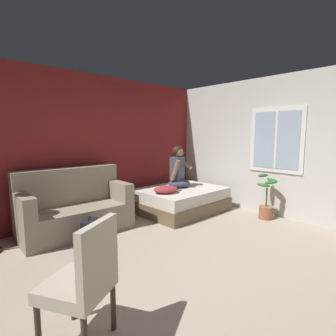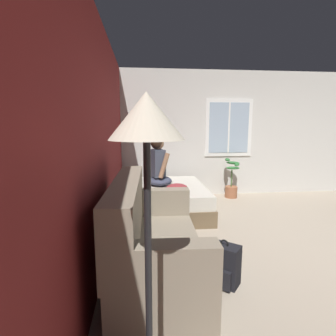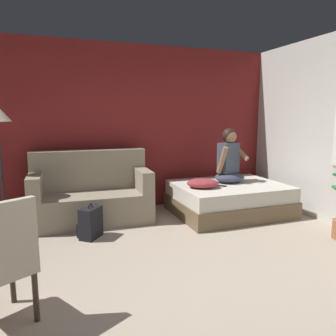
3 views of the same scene
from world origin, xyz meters
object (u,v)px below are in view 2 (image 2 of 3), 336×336
(bed, at_px, (167,199))
(person_seated, at_px, (158,165))
(backpack, at_px, (223,265))
(cell_phone, at_px, (174,188))
(floor_lamp, at_px, (147,151))
(potted_plant, at_px, (231,184))
(throw_pillow, at_px, (177,189))
(couch, at_px, (151,245))

(bed, height_order, person_seated, person_seated)
(backpack, bearing_deg, cell_phone, 6.43)
(floor_lamp, distance_m, potted_plant, 4.65)
(cell_phone, bearing_deg, floor_lamp, 136.29)
(floor_lamp, xyz_separation_m, potted_plant, (4.09, -1.90, -1.13))
(cell_phone, distance_m, floor_lamp, 3.28)
(throw_pillow, distance_m, potted_plant, 1.92)
(backpack, xyz_separation_m, potted_plant, (3.02, -1.14, 0.11))
(cell_phone, relative_size, floor_lamp, 0.08)
(couch, bearing_deg, cell_phone, -13.80)
(couch, xyz_separation_m, potted_plant, (2.91, -1.84, -0.09))
(cell_phone, height_order, potted_plant, potted_plant)
(floor_lamp, bearing_deg, potted_plant, -24.87)
(couch, distance_m, person_seated, 2.25)
(bed, distance_m, cell_phone, 0.33)
(cell_phone, bearing_deg, backpack, 152.30)
(backpack, bearing_deg, person_seated, 11.79)
(bed, xyz_separation_m, cell_phone, (-0.19, -0.11, 0.25))
(couch, height_order, cell_phone, couch)
(couch, height_order, person_seated, person_seated)
(couch, distance_m, potted_plant, 3.45)
(cell_phone, bearing_deg, throw_pillow, 146.28)
(couch, xyz_separation_m, backpack, (-0.11, -0.70, -0.20))
(throw_pillow, relative_size, floor_lamp, 0.28)
(person_seated, distance_m, floor_lamp, 3.43)
(bed, relative_size, person_seated, 1.97)
(bed, relative_size, couch, 1.00)
(couch, relative_size, person_seated, 1.98)
(bed, xyz_separation_m, throw_pillow, (-0.52, -0.11, 0.31))
(person_seated, height_order, throw_pillow, person_seated)
(throw_pillow, xyz_separation_m, potted_plant, (1.32, -1.37, -0.25))
(potted_plant, bearing_deg, backpack, 159.29)
(throw_pillow, bearing_deg, floor_lamp, 169.25)
(couch, relative_size, floor_lamp, 1.02)
(cell_phone, bearing_deg, couch, 132.07)
(floor_lamp, bearing_deg, throw_pillow, -10.75)
(bed, height_order, cell_phone, cell_phone)
(person_seated, bearing_deg, potted_plant, -66.00)
(backpack, relative_size, potted_plant, 0.54)
(couch, height_order, potted_plant, couch)
(backpack, height_order, throw_pillow, throw_pillow)
(cell_phone, bearing_deg, potted_plant, -88.33)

